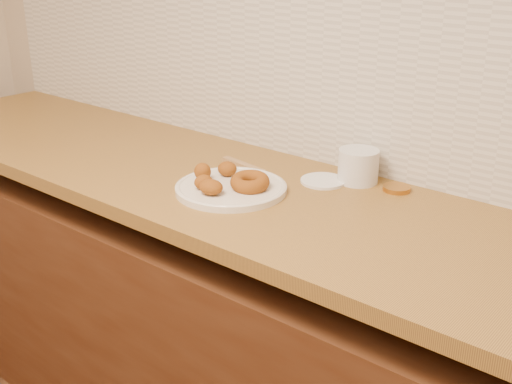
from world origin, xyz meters
TOP-DOWN VIEW (x-y plane):
  - wall_back at (0.00, 2.00)m, footprint 4.00×0.02m
  - butcher_block at (-0.65, 1.69)m, footprint 2.30×0.62m
  - backsplash at (0.00, 1.99)m, footprint 3.60×0.02m
  - donut_plate at (-0.38, 1.64)m, footprint 0.29×0.29m
  - ring_donut at (-0.33, 1.65)m, footprint 0.14×0.15m
  - fried_dough_chunks at (-0.42, 1.61)m, footprint 0.15×0.18m
  - plastic_tub at (-0.16, 1.91)m, footprint 0.12×0.12m
  - tub_lid at (-0.23, 1.84)m, footprint 0.16×0.16m
  - brass_jar_lid at (-0.05, 1.91)m, footprint 0.08×0.08m
  - wooden_utensil at (-0.47, 1.80)m, footprint 0.17×0.05m

SIDE VIEW (x-z plane):
  - butcher_block at x=-0.65m, z-range 0.86..0.90m
  - tub_lid at x=-0.23m, z-range 0.90..0.91m
  - brass_jar_lid at x=-0.05m, z-range 0.90..0.91m
  - wooden_utensil at x=-0.47m, z-range 0.90..0.91m
  - donut_plate at x=-0.38m, z-range 0.90..0.92m
  - ring_donut at x=-0.33m, z-range 0.91..0.96m
  - fried_dough_chunks at x=-0.42m, z-range 0.91..0.96m
  - plastic_tub at x=-0.16m, z-range 0.90..0.99m
  - backsplash at x=0.00m, z-range 0.90..1.50m
  - wall_back at x=0.00m, z-range 0.00..2.70m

